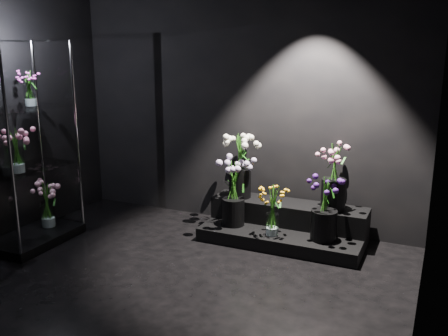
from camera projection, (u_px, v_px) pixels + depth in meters
The scene contains 13 objects.
floor at pixel (148, 298), 4.05m from camera, with size 4.00×4.00×0.00m, color black.
wall_back at pixel (243, 100), 5.48m from camera, with size 4.00×4.00×0.00m, color black.
wall_right at pixel (430, 151), 2.91m from camera, with size 4.00×4.00×0.00m, color black.
display_riser at pixel (285, 225), 5.24m from camera, with size 1.65×0.73×0.37m.
display_case at pixel (27, 146), 4.94m from camera, with size 0.56×0.93×2.04m.
bouquet_orange_bells at pixel (273, 210), 4.94m from camera, with size 0.30×0.30×0.51m.
bouquet_lilac at pixel (234, 188), 5.19m from camera, with size 0.38×0.38×0.70m.
bouquet_purple at pixel (325, 206), 4.80m from camera, with size 0.36×0.36×0.62m.
bouquet_cream_roses at pixel (240, 160), 5.37m from camera, with size 0.54×0.54×0.70m.
bouquet_pink_roses at pixel (334, 174), 4.98m from camera, with size 0.36×0.36×0.67m.
bouquet_case_pink at pixel (16, 149), 4.76m from camera, with size 0.36×0.36×0.43m.
bouquet_case_magenta at pixel (30, 88), 4.95m from camera, with size 0.21×0.21×0.35m.
bouquet_case_base_pink at pixel (47, 203), 5.30m from camera, with size 0.35×0.35×0.51m.
Camera 1 is at (2.07, -3.09, 2.01)m, focal length 40.00 mm.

